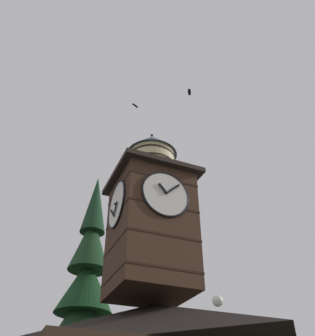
# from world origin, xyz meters

# --- Properties ---
(clock_tower) EXTENTS (4.26, 4.26, 9.43)m
(clock_tower) POSITION_xyz_m (1.41, -0.63, 10.88)
(clock_tower) COLOR #422B1E
(clock_tower) RESTS_ON building_main
(pine_tree_behind) EXTENTS (5.18, 5.18, 16.98)m
(pine_tree_behind) POSITION_xyz_m (2.79, -7.57, 6.99)
(pine_tree_behind) COLOR #473323
(pine_tree_behind) RESTS_ON ground_plane
(moon) EXTENTS (1.44, 1.44, 1.44)m
(moon) POSITION_xyz_m (-17.98, -25.93, 15.21)
(moon) COLOR silver
(flying_bird_high) EXTENTS (0.53, 0.33, 0.10)m
(flying_bird_high) POSITION_xyz_m (1.45, -3.91, 21.52)
(flying_bird_high) COLOR black
(flying_bird_low) EXTENTS (0.45, 0.59, 0.15)m
(flying_bird_low) POSITION_xyz_m (-1.66, -1.17, 21.55)
(flying_bird_low) COLOR black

